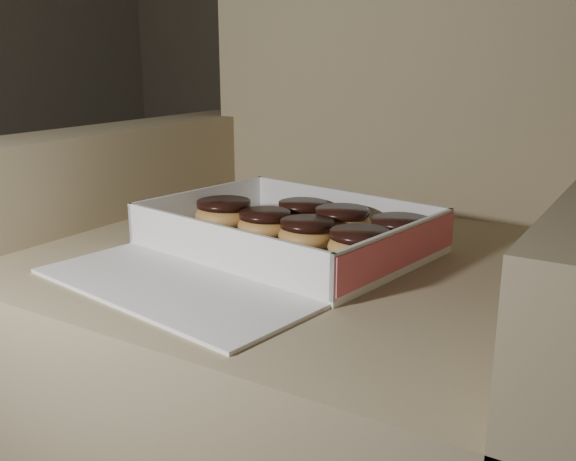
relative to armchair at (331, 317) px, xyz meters
The scene contains 12 objects.
armchair is the anchor object (origin of this frame).
bakery_box 0.20m from the armchair, 104.18° to the right, with size 0.45×0.50×0.07m.
donut_a 0.24m from the armchair, 156.71° to the right, with size 0.09×0.09×0.05m.
donut_b 0.19m from the armchair, 85.02° to the right, with size 0.08×0.08×0.04m.
donut_c 0.17m from the armchair, 26.62° to the right, with size 0.09×0.09×0.04m.
donut_d 0.22m from the armchair, 47.77° to the right, with size 0.09×0.09×0.04m.
donut_e 0.20m from the armchair, 131.92° to the right, with size 0.08×0.08×0.04m.
donut_f 0.18m from the armchair, behind, with size 0.08×0.08×0.04m.
donut_g 0.21m from the armchair, ahead, with size 0.09×0.09×0.04m.
crumb_a 0.28m from the armchair, 77.01° to the right, with size 0.01×0.01×0.00m, color black.
crumb_b 0.19m from the armchair, 101.56° to the right, with size 0.01×0.01×0.00m, color black.
crumb_c 0.18m from the armchair, 83.66° to the right, with size 0.01×0.01×0.00m, color black.
Camera 1 is at (0.39, -0.21, 0.74)m, focal length 40.00 mm.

